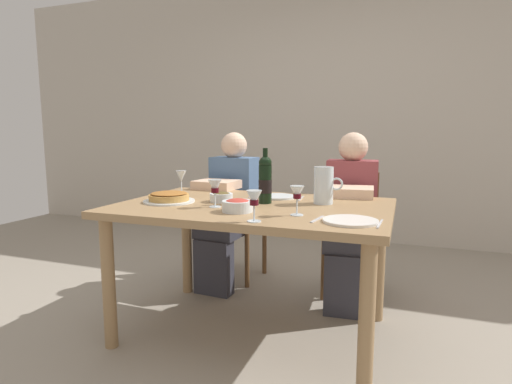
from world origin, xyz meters
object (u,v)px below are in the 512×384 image
(wine_glass_left_diner, at_px, (215,188))
(dinner_plate_left_setting, at_px, (350,221))
(baked_tart, at_px, (169,197))
(chair_right, at_px, (352,224))
(wine_glass_spare, at_px, (181,177))
(dining_table, at_px, (253,220))
(dinner_plate_right_setting, at_px, (277,197))
(olive_bowl, at_px, (221,197))
(wine_glass_right_diner, at_px, (297,194))
(water_pitcher, at_px, (324,187))
(diner_right, at_px, (350,214))
(diner_left, at_px, (228,205))
(salad_bowl, at_px, (237,205))
(chair_left, at_px, (241,215))
(wine_bottle, at_px, (265,180))
(wine_glass_centre, at_px, (254,200))

(wine_glass_left_diner, bearing_deg, dinner_plate_left_setting, -10.25)
(baked_tart, distance_m, chair_right, 1.37)
(wine_glass_left_diner, xyz_separation_m, dinner_plate_left_setting, (0.73, -0.13, -0.10))
(wine_glass_spare, xyz_separation_m, chair_right, (1.05, 0.62, -0.37))
(dining_table, xyz_separation_m, dinner_plate_right_setting, (0.06, 0.28, 0.10))
(wine_glass_spare, distance_m, dinner_plate_right_setting, 0.67)
(olive_bowl, height_order, wine_glass_right_diner, wine_glass_right_diner)
(water_pitcher, height_order, dinner_plate_left_setting, water_pitcher)
(dining_table, xyz_separation_m, diner_right, (0.46, 0.64, -0.05))
(baked_tart, bearing_deg, diner_right, 37.84)
(baked_tart, xyz_separation_m, wine_glass_spare, (-0.12, 0.35, 0.08))
(wine_glass_left_diner, relative_size, dinner_plate_right_setting, 0.65)
(baked_tart, relative_size, diner_left, 0.25)
(dinner_plate_right_setting, bearing_deg, salad_bowl, -96.81)
(water_pitcher, xyz_separation_m, wine_glass_left_diner, (-0.53, -0.31, 0.01))
(diner_right, bearing_deg, chair_left, -21.12)
(wine_glass_right_diner, height_order, wine_glass_spare, wine_glass_spare)
(baked_tart, xyz_separation_m, diner_right, (0.94, 0.73, -0.17))
(water_pitcher, relative_size, wine_glass_right_diner, 1.44)
(olive_bowl, bearing_deg, wine_glass_right_diner, -24.94)
(baked_tart, xyz_separation_m, olive_bowl, (0.28, 0.11, 0.00))
(water_pitcher, distance_m, wine_glass_left_diner, 0.61)
(wine_bottle, bearing_deg, chair_right, 64.27)
(wine_glass_right_diner, xyz_separation_m, chair_left, (-0.75, 1.13, -0.37))
(water_pitcher, xyz_separation_m, chair_left, (-0.81, 0.76, -0.36))
(wine_glass_left_diner, relative_size, wine_glass_centre, 1.04)
(water_pitcher, height_order, wine_glass_centre, water_pitcher)
(wine_glass_right_diner, distance_m, diner_right, 0.91)
(chair_right, xyz_separation_m, diner_right, (0.01, -0.24, 0.12))
(dining_table, relative_size, baked_tart, 5.09)
(salad_bowl, relative_size, wine_glass_left_diner, 1.06)
(baked_tart, height_order, dinner_plate_right_setting, baked_tart)
(chair_left, bearing_deg, wine_glass_centre, 118.18)
(dinner_plate_right_setting, height_order, chair_left, chair_left)
(dining_table, distance_m, olive_bowl, 0.24)
(dining_table, xyz_separation_m, dinner_plate_left_setting, (0.57, -0.29, 0.10))
(water_pitcher, height_order, wine_glass_right_diner, water_pitcher)
(dinner_plate_left_setting, bearing_deg, wine_glass_left_diner, 169.75)
(salad_bowl, xyz_separation_m, chair_left, (-0.44, 1.14, -0.30))
(wine_glass_right_diner, relative_size, wine_glass_centre, 1.01)
(wine_glass_centre, distance_m, dinner_plate_left_setting, 0.44)
(salad_bowl, bearing_deg, wine_glass_left_diner, 153.98)
(salad_bowl, distance_m, wine_glass_right_diner, 0.32)
(salad_bowl, distance_m, dinner_plate_left_setting, 0.58)
(olive_bowl, height_order, dinner_plate_left_setting, olive_bowl)
(wine_bottle, distance_m, water_pitcher, 0.33)
(salad_bowl, height_order, dinner_plate_left_setting, salad_bowl)
(dining_table, relative_size, wine_glass_spare, 10.11)
(wine_glass_left_diner, relative_size, chair_right, 0.17)
(dinner_plate_left_setting, bearing_deg, salad_bowl, 174.48)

